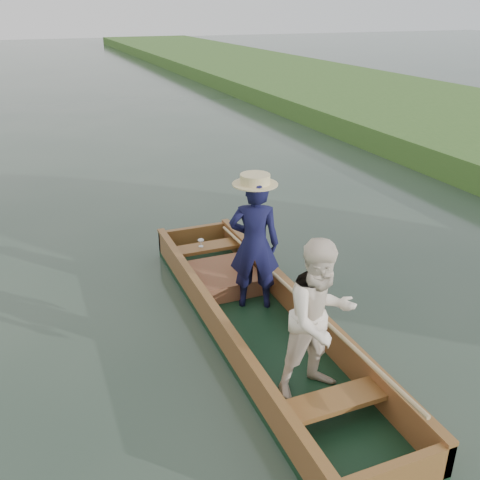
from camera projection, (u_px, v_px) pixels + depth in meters
name	position (u px, v px, depth m)	size (l,w,h in m)	color
ground	(259.00, 334.00, 6.19)	(120.00, 120.00, 0.00)	#283D30
punt	(272.00, 300.00, 5.83)	(1.12, 5.00, 1.74)	black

